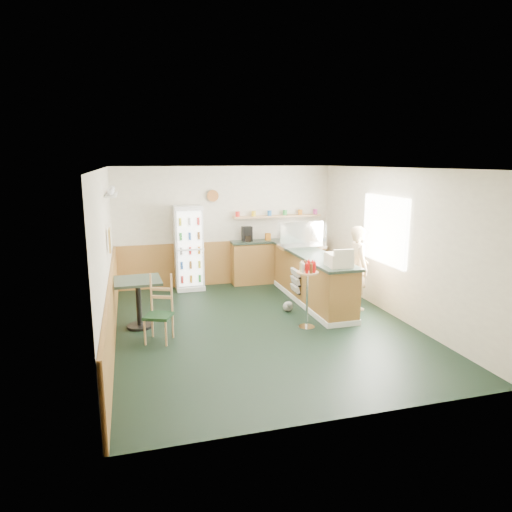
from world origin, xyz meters
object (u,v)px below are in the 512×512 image
object	(u,v)px
cash_register	(339,260)
condiment_stand	(307,283)
drinks_fridge	(189,248)
shopkeeper	(358,268)
cafe_chair	(158,306)
cafe_table	(138,294)
display_case	(302,235)

from	to	relation	value
cash_register	condiment_stand	distance (m)	0.73
drinks_fridge	condiment_stand	world-z (taller)	drinks_fridge
cash_register	shopkeeper	world-z (taller)	shopkeeper
cafe_chair	condiment_stand	bearing A→B (deg)	19.66
drinks_fridge	cafe_chair	bearing A→B (deg)	-107.10
drinks_fridge	shopkeeper	world-z (taller)	drinks_fridge
condiment_stand	cafe_table	distance (m)	2.88
shopkeeper	condiment_stand	distance (m)	1.52
display_case	cafe_chair	world-z (taller)	display_case
cafe_table	shopkeeper	bearing A→B (deg)	-0.88
cafe_table	cash_register	bearing A→B (deg)	-10.77
drinks_fridge	display_case	world-z (taller)	drinks_fridge
display_case	cafe_table	world-z (taller)	display_case
cafe_chair	shopkeeper	bearing A→B (deg)	31.70
display_case	shopkeeper	distance (m)	1.47
display_case	cafe_table	bearing A→B (deg)	-161.49
drinks_fridge	cafe_chair	xyz separation A→B (m)	(-0.87, -2.84, -0.37)
display_case	cafe_chair	size ratio (longest dim) A/B	0.90
drinks_fridge	cafe_table	xyz separation A→B (m)	(-1.15, -2.19, -0.33)
cash_register	cafe_table	bearing A→B (deg)	172.61
display_case	condiment_stand	xyz separation A→B (m)	(-0.64, -1.93, -0.48)
cash_register	cafe_chair	size ratio (longest dim) A/B	0.39
drinks_fridge	condiment_stand	size ratio (longest dim) A/B	1.62
drinks_fridge	condiment_stand	xyz separation A→B (m)	(1.61, -2.98, -0.14)
shopkeeper	cafe_chair	bearing A→B (deg)	104.20
cafe_table	display_case	bearing A→B (deg)	18.51
display_case	drinks_fridge	bearing A→B (deg)	154.91
condiment_stand	cafe_table	bearing A→B (deg)	163.99
cafe_table	cafe_chair	distance (m)	0.71
cafe_chair	cafe_table	bearing A→B (deg)	136.36
shopkeeper	condiment_stand	bearing A→B (deg)	124.11
drinks_fridge	shopkeeper	bearing A→B (deg)	-37.42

